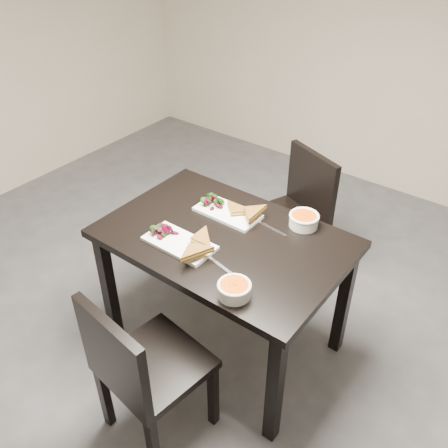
# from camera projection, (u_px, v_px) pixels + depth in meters

# --- Properties ---
(ground) EXTENTS (5.00, 5.00, 0.00)m
(ground) POSITION_uv_depth(u_px,v_px,m) (198.00, 373.00, 2.63)
(ground) COLOR #47474C
(ground) RESTS_ON ground
(room_shell) EXTENTS (5.02, 5.02, 2.81)m
(room_shell) POSITION_uv_depth(u_px,v_px,m) (180.00, 13.00, 1.57)
(room_shell) COLOR beige
(room_shell) RESTS_ON ground
(table) EXTENTS (1.20, 0.80, 0.75)m
(table) POSITION_uv_depth(u_px,v_px,m) (224.00, 251.00, 2.45)
(table) COLOR black
(table) RESTS_ON ground
(chair_near) EXTENTS (0.47, 0.47, 0.85)m
(chair_near) POSITION_uv_depth(u_px,v_px,m) (140.00, 367.00, 2.08)
(chair_near) COLOR black
(chair_near) RESTS_ON ground
(chair_far) EXTENTS (0.55, 0.55, 0.85)m
(chair_far) POSITION_uv_depth(u_px,v_px,m) (295.00, 209.00, 3.06)
(chair_far) COLOR black
(chair_far) RESTS_ON ground
(plate_near) EXTENTS (0.35, 0.18, 0.02)m
(plate_near) POSITION_uv_depth(u_px,v_px,m) (180.00, 243.00, 2.33)
(plate_near) COLOR white
(plate_near) RESTS_ON table
(sandwich_near) EXTENTS (0.18, 0.14, 0.06)m
(sandwich_near) POSITION_uv_depth(u_px,v_px,m) (192.00, 241.00, 2.29)
(sandwich_near) COLOR #996920
(sandwich_near) RESTS_ON plate_near
(salad_near) EXTENTS (0.11, 0.10, 0.05)m
(salad_near) POSITION_uv_depth(u_px,v_px,m) (164.00, 230.00, 2.36)
(salad_near) COLOR black
(salad_near) RESTS_ON plate_near
(soup_bowl_near) EXTENTS (0.15, 0.15, 0.07)m
(soup_bowl_near) POSITION_uv_depth(u_px,v_px,m) (234.00, 289.00, 2.03)
(soup_bowl_near) COLOR white
(soup_bowl_near) RESTS_ON table
(cutlery_near) EXTENTS (0.18, 0.05, 0.00)m
(cutlery_near) POSITION_uv_depth(u_px,v_px,m) (219.00, 264.00, 2.21)
(cutlery_near) COLOR silver
(cutlery_near) RESTS_ON table
(plate_far) EXTENTS (0.34, 0.17, 0.02)m
(plate_far) POSITION_uv_depth(u_px,v_px,m) (228.00, 213.00, 2.54)
(plate_far) COLOR white
(plate_far) RESTS_ON table
(sandwich_far) EXTENTS (0.21, 0.21, 0.06)m
(sandwich_far) POSITION_uv_depth(u_px,v_px,m) (236.00, 212.00, 2.48)
(sandwich_far) COLOR #996920
(sandwich_far) RESTS_ON plate_far
(salad_far) EXTENTS (0.11, 0.10, 0.05)m
(salad_far) POSITION_uv_depth(u_px,v_px,m) (213.00, 201.00, 2.57)
(salad_far) COLOR black
(salad_far) RESTS_ON plate_far
(soup_bowl_far) EXTENTS (0.15, 0.15, 0.07)m
(soup_bowl_far) POSITION_uv_depth(u_px,v_px,m) (304.00, 219.00, 2.44)
(soup_bowl_far) COLOR white
(soup_bowl_far) RESTS_ON table
(cutlery_far) EXTENTS (0.18, 0.04, 0.00)m
(cutlery_far) POSITION_uv_depth(u_px,v_px,m) (272.00, 228.00, 2.44)
(cutlery_far) COLOR silver
(cutlery_far) RESTS_ON table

